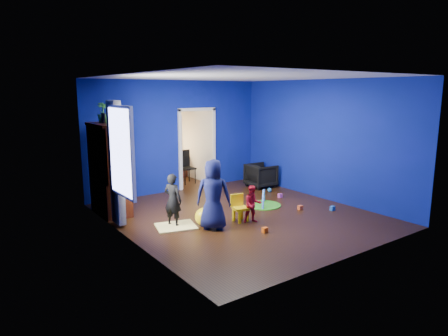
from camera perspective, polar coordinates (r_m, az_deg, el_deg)
floor at (r=8.63m, az=2.46°, el=-6.76°), size 5.00×5.50×0.01m
ceiling at (r=8.22m, az=2.63°, el=12.88°), size 5.00×5.50×0.01m
wall_back at (r=10.58m, az=-6.70°, el=4.51°), size 5.00×0.02×2.90m
wall_front at (r=6.40m, az=17.91°, el=-0.13°), size 5.00×0.02×2.90m
wall_left at (r=7.06m, az=-13.66°, el=1.09°), size 0.02×5.50×2.90m
wall_right at (r=10.03m, az=13.90°, el=3.91°), size 0.02×5.50×2.90m
alcove at (r=11.66m, az=-6.18°, el=4.11°), size 1.00×1.75×2.50m
armchair at (r=11.09m, az=5.31°, el=-1.06°), size 0.75×0.73×0.65m
child_black at (r=7.88m, az=-7.33°, el=-4.56°), size 0.40×0.46×1.05m
child_navy at (r=7.62m, az=-1.55°, el=-3.80°), size 0.78×0.77×1.36m
toddler_red at (r=8.08m, az=4.11°, el=-5.18°), size 0.45×0.41×0.76m
vase at (r=8.45m, az=-15.75°, el=6.74°), size 0.26×0.26×0.20m
potted_plant at (r=8.93m, az=-16.94°, el=7.59°), size 0.27×0.27×0.42m
tv_armoire at (r=8.86m, az=-16.05°, el=-0.16°), size 0.58×1.14×1.96m
crt_tv at (r=8.87m, az=-15.83°, el=0.12°), size 0.46×0.70×0.54m
yellow_blanket at (r=7.95m, az=-6.89°, el=-8.28°), size 0.88×0.77×0.03m
hopper_ball at (r=7.94m, az=-2.85°, el=-6.97°), size 0.36×0.36×0.36m
kid_chair at (r=8.18m, az=2.39°, el=-5.92°), size 0.34×0.34×0.50m
play_mat at (r=9.37m, az=5.65°, el=-5.29°), size 0.80×0.80×0.02m
toy_arch at (r=9.37m, az=5.65°, el=-5.24°), size 0.54×0.56×0.73m
window_left at (r=7.37m, az=-14.61°, el=2.24°), size 0.03×0.95×1.55m
curtain at (r=7.96m, az=-15.16°, el=0.65°), size 0.14×0.42×2.40m
doorway at (r=10.94m, az=-3.90°, el=2.65°), size 1.16×0.10×2.10m
study_desk at (r=12.34m, az=-7.54°, el=0.35°), size 0.88×0.44×0.75m
desk_monitor at (r=12.35m, az=-7.87°, el=3.05°), size 0.40×0.05×0.32m
desk_lamp at (r=12.18m, az=-8.91°, el=2.82°), size 0.14×0.14×0.14m
folding_chair at (r=11.50m, az=-5.30°, el=0.05°), size 0.40×0.40×0.92m
book_shelf at (r=12.25m, az=-7.98°, el=8.01°), size 0.88×0.24×0.04m
toy_0 at (r=9.15m, az=10.82°, el=-5.58°), size 0.10×0.08×0.10m
toy_1 at (r=10.62m, az=6.52°, el=-3.12°), size 0.11×0.11×0.11m
toy_2 at (r=7.63m, az=5.87°, el=-8.80°), size 0.10×0.08×0.10m
toy_3 at (r=9.39m, az=4.16°, el=-4.95°), size 0.11×0.11×0.11m
toy_4 at (r=10.10m, az=8.02°, el=-3.93°), size 0.10×0.08×0.10m
toy_5 at (r=9.26m, az=15.24°, el=-5.57°), size 0.10×0.08×0.10m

